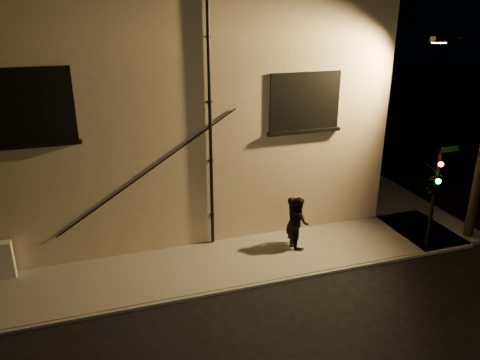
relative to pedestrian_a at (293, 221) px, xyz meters
name	(u,v)px	position (x,y,z in m)	size (l,w,h in m)	color
ground	(292,279)	(-0.84, -1.91, -1.03)	(90.00, 90.00, 0.00)	black
sidewalk	(276,216)	(0.38, 2.48, -0.97)	(21.00, 16.00, 0.12)	slate
building	(148,95)	(-3.84, 7.09, 3.38)	(16.20, 12.23, 8.80)	beige
pedestrian_a	(293,221)	(0.00, 0.00, 0.00)	(0.66, 0.43, 1.82)	black
pedestrian_b	(298,222)	(0.14, -0.12, 0.01)	(0.89, 0.69, 1.83)	black
traffic_signal	(434,183)	(4.25, -1.72, 1.55)	(1.40, 2.15, 3.64)	black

